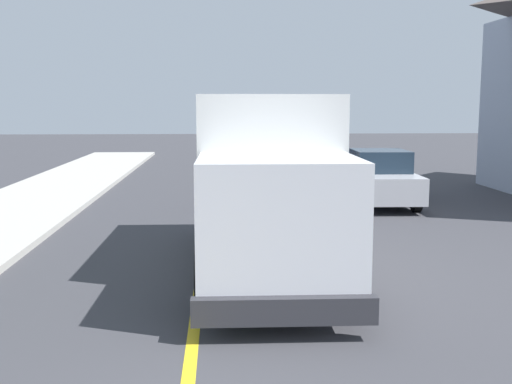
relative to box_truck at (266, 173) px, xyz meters
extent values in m
cube|color=gold|center=(-1.23, 2.34, -1.76)|extent=(0.16, 56.00, 0.01)
cube|color=silver|center=(0.01, 0.73, 0.13)|extent=(2.46, 5.03, 2.60)
cube|color=silver|center=(-0.03, -2.77, -0.32)|extent=(2.31, 2.03, 1.70)
cube|color=#1E2D3D|center=(-0.05, -3.67, 0.06)|extent=(2.04, 0.11, 0.75)
cube|color=#2D2D33|center=(-0.05, -3.85, -1.35)|extent=(2.40, 0.23, 0.36)
cylinder|color=black|center=(1.02, -2.58, -1.27)|extent=(0.31, 1.00, 1.00)
cylinder|color=black|center=(-1.08, -2.55, -1.27)|extent=(0.31, 1.00, 1.00)
cylinder|color=black|center=(1.07, 1.97, -1.27)|extent=(0.31, 1.00, 1.00)
cylinder|color=black|center=(-1.02, 2.00, -1.27)|extent=(0.31, 1.00, 1.00)
cube|color=#2D4793|center=(0.65, 7.09, -1.12)|extent=(1.93, 4.45, 0.76)
cube|color=#1E2D3D|center=(0.66, 7.24, -0.42)|extent=(1.64, 1.85, 0.64)
cylinder|color=black|center=(1.40, 5.66, -1.45)|extent=(0.24, 0.65, 0.64)
cylinder|color=black|center=(-0.18, 5.70, -1.45)|extent=(0.24, 0.65, 0.64)
cylinder|color=black|center=(1.48, 8.47, -1.45)|extent=(0.24, 0.65, 0.64)
cylinder|color=black|center=(-0.10, 8.52, -1.45)|extent=(0.24, 0.65, 0.64)
cube|color=silver|center=(0.72, 12.77, -1.12)|extent=(1.96, 4.46, 0.76)
cube|color=#1E2D3D|center=(0.72, 12.92, -0.42)|extent=(1.65, 1.86, 0.64)
cylinder|color=black|center=(1.56, 11.39, -1.45)|extent=(0.24, 0.65, 0.64)
cylinder|color=black|center=(-0.01, 11.34, -1.45)|extent=(0.24, 0.65, 0.64)
cylinder|color=black|center=(1.46, 14.21, -1.45)|extent=(0.24, 0.65, 0.64)
cylinder|color=black|center=(-0.12, 14.15, -1.45)|extent=(0.24, 0.65, 0.64)
cube|color=black|center=(1.22, 19.40, -1.12)|extent=(1.91, 4.44, 0.76)
cube|color=#1E2D3D|center=(1.21, 19.55, -0.42)|extent=(1.63, 1.84, 0.64)
cylinder|color=black|center=(2.04, 18.01, -1.45)|extent=(0.24, 0.65, 0.64)
cylinder|color=black|center=(0.46, 17.97, -1.45)|extent=(0.24, 0.65, 0.64)
cylinder|color=black|center=(1.97, 20.83, -1.45)|extent=(0.24, 0.65, 0.64)
cylinder|color=black|center=(0.39, 20.79, -1.45)|extent=(0.24, 0.65, 0.64)
cube|color=#B7B7BC|center=(0.93, 25.87, -1.12)|extent=(1.91, 4.44, 0.76)
cube|color=#1E2D3D|center=(0.93, 26.02, -0.42)|extent=(1.63, 1.84, 0.64)
cylinder|color=black|center=(1.68, 24.44, -1.45)|extent=(0.24, 0.65, 0.64)
cylinder|color=black|center=(0.10, 24.48, -1.45)|extent=(0.24, 0.65, 0.64)
cylinder|color=black|center=(1.75, 27.26, -1.45)|extent=(0.24, 0.65, 0.64)
cylinder|color=black|center=(0.17, 27.30, -1.45)|extent=(0.24, 0.65, 0.64)
cube|color=#B7B7BC|center=(3.97, 7.07, -1.12)|extent=(1.94, 4.45, 0.76)
cube|color=#1E2D3D|center=(3.96, 6.92, -0.42)|extent=(1.64, 1.85, 0.64)
cylinder|color=black|center=(3.22, 8.50, -1.45)|extent=(0.24, 0.65, 0.64)
cylinder|color=black|center=(4.80, 8.45, -1.45)|extent=(0.24, 0.65, 0.64)
cylinder|color=black|center=(3.13, 5.69, -1.45)|extent=(0.24, 0.65, 0.64)
cylinder|color=black|center=(4.71, 5.64, -1.45)|extent=(0.24, 0.65, 0.64)
camera|label=1|loc=(-0.86, -11.43, 1.28)|focal=43.36mm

